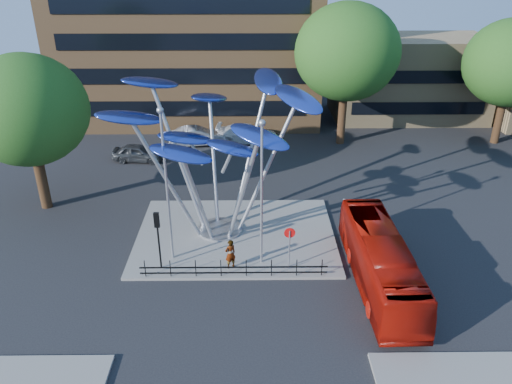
{
  "coord_description": "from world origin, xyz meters",
  "views": [
    {
      "loc": [
        -0.05,
        -20.23,
        16.04
      ],
      "look_at": [
        0.22,
        4.0,
        4.01
      ],
      "focal_mm": 35.0,
      "sensor_mm": 36.0,
      "label": 1
    }
  ],
  "objects_px": {
    "parked_car_right": "(248,134)",
    "tree_left": "(27,110)",
    "street_lamp_right": "(262,182)",
    "parked_car_mid": "(197,136)",
    "leaf_sculpture": "(215,126)",
    "traffic_light_island": "(157,229)",
    "street_lamp_left": "(166,174)",
    "pedestrian": "(230,254)",
    "red_bus": "(380,261)",
    "no_entry_sign_island": "(290,241)",
    "parked_car_left": "(138,153)",
    "tree_far": "(512,63)",
    "tree_right": "(347,52)"
  },
  "relations": [
    {
      "from": "street_lamp_left",
      "to": "pedestrian",
      "type": "xyz_separation_m",
      "value": [
        3.31,
        -1.0,
        -4.34
      ]
    },
    {
      "from": "pedestrian",
      "to": "tree_right",
      "type": "bearing_deg",
      "value": -146.57
    },
    {
      "from": "tree_far",
      "to": "parked_car_right",
      "type": "xyz_separation_m",
      "value": [
        -22.34,
        0.29,
        -6.3
      ]
    },
    {
      "from": "no_entry_sign_island",
      "to": "pedestrian",
      "type": "xyz_separation_m",
      "value": [
        -3.19,
        -0.02,
        -0.8
      ]
    },
    {
      "from": "street_lamp_right",
      "to": "street_lamp_left",
      "type": "bearing_deg",
      "value": 174.29
    },
    {
      "from": "tree_far",
      "to": "street_lamp_right",
      "type": "xyz_separation_m",
      "value": [
        -21.5,
        -19.0,
        -2.01
      ]
    },
    {
      "from": "no_entry_sign_island",
      "to": "traffic_light_island",
      "type": "bearing_deg",
      "value": -179.87
    },
    {
      "from": "tree_far",
      "to": "traffic_light_island",
      "type": "xyz_separation_m",
      "value": [
        -27.0,
        -19.5,
        -4.49
      ]
    },
    {
      "from": "leaf_sculpture",
      "to": "parked_car_left",
      "type": "bearing_deg",
      "value": 122.7
    },
    {
      "from": "street_lamp_right",
      "to": "parked_car_mid",
      "type": "relative_size",
      "value": 1.67
    },
    {
      "from": "tree_right",
      "to": "traffic_light_island",
      "type": "distance_m",
      "value": 24.06
    },
    {
      "from": "street_lamp_left",
      "to": "parked_car_left",
      "type": "bearing_deg",
      "value": 108.44
    },
    {
      "from": "red_bus",
      "to": "tree_far",
      "type": "bearing_deg",
      "value": 52.38
    },
    {
      "from": "leaf_sculpture",
      "to": "traffic_light_island",
      "type": "xyz_separation_m",
      "value": [
        -2.93,
        -4.18,
        -4.26
      ]
    },
    {
      "from": "street_lamp_left",
      "to": "no_entry_sign_island",
      "type": "height_order",
      "value": "street_lamp_left"
    },
    {
      "from": "parked_car_mid",
      "to": "parked_car_right",
      "type": "distance_m",
      "value": 4.55
    },
    {
      "from": "street_lamp_left",
      "to": "parked_car_left",
      "type": "relative_size",
      "value": 2.11
    },
    {
      "from": "traffic_light_island",
      "to": "pedestrian",
      "type": "relative_size",
      "value": 1.98
    },
    {
      "from": "traffic_light_island",
      "to": "parked_car_right",
      "type": "bearing_deg",
      "value": 76.73
    },
    {
      "from": "tree_right",
      "to": "pedestrian",
      "type": "relative_size",
      "value": 7.0
    },
    {
      "from": "pedestrian",
      "to": "parked_car_mid",
      "type": "height_order",
      "value": "pedestrian"
    },
    {
      "from": "leaf_sculpture",
      "to": "parked_car_right",
      "type": "height_order",
      "value": "leaf_sculpture"
    },
    {
      "from": "red_bus",
      "to": "street_lamp_right",
      "type": "bearing_deg",
      "value": 162.29
    },
    {
      "from": "tree_right",
      "to": "parked_car_right",
      "type": "distance_m",
      "value": 11.04
    },
    {
      "from": "street_lamp_left",
      "to": "parked_car_right",
      "type": "bearing_deg",
      "value": 77.5
    },
    {
      "from": "leaf_sculpture",
      "to": "tree_far",
      "type": "bearing_deg",
      "value": 32.48
    },
    {
      "from": "parked_car_left",
      "to": "parked_car_right",
      "type": "xyz_separation_m",
      "value": [
        9.0,
        4.29,
        0.1
      ]
    },
    {
      "from": "tree_right",
      "to": "parked_car_left",
      "type": "height_order",
      "value": "tree_right"
    },
    {
      "from": "tree_left",
      "to": "parked_car_left",
      "type": "xyz_separation_m",
      "value": [
        4.66,
        8.0,
        -6.09
      ]
    },
    {
      "from": "tree_right",
      "to": "tree_far",
      "type": "relative_size",
      "value": 1.12
    },
    {
      "from": "traffic_light_island",
      "to": "red_bus",
      "type": "bearing_deg",
      "value": -6.47
    },
    {
      "from": "red_bus",
      "to": "parked_car_left",
      "type": "xyz_separation_m",
      "value": [
        -15.94,
        16.82,
        -0.69
      ]
    },
    {
      "from": "pedestrian",
      "to": "tree_left",
      "type": "bearing_deg",
      "value": -61.68
    },
    {
      "from": "street_lamp_right",
      "to": "no_entry_sign_island",
      "type": "height_order",
      "value": "street_lamp_right"
    },
    {
      "from": "tree_right",
      "to": "red_bus",
      "type": "xyz_separation_m",
      "value": [
        -1.4,
        -20.82,
        -6.64
      ]
    },
    {
      "from": "parked_car_mid",
      "to": "street_lamp_right",
      "type": "bearing_deg",
      "value": -172.75
    },
    {
      "from": "parked_car_right",
      "to": "tree_right",
      "type": "bearing_deg",
      "value": -87.28
    },
    {
      "from": "parked_car_right",
      "to": "tree_left",
      "type": "bearing_deg",
      "value": 136.65
    },
    {
      "from": "leaf_sculpture",
      "to": "parked_car_mid",
      "type": "bearing_deg",
      "value": 100.49
    },
    {
      "from": "tree_right",
      "to": "parked_car_mid",
      "type": "distance_m",
      "value": 14.73
    },
    {
      "from": "tree_left",
      "to": "red_bus",
      "type": "relative_size",
      "value": 1.03
    },
    {
      "from": "parked_car_left",
      "to": "parked_car_mid",
      "type": "distance_m",
      "value": 5.78
    },
    {
      "from": "tree_far",
      "to": "street_lamp_left",
      "type": "height_order",
      "value": "tree_far"
    },
    {
      "from": "street_lamp_left",
      "to": "traffic_light_island",
      "type": "distance_m",
      "value": 2.96
    },
    {
      "from": "no_entry_sign_island",
      "to": "parked_car_right",
      "type": "relative_size",
      "value": 0.44
    },
    {
      "from": "tree_left",
      "to": "street_lamp_right",
      "type": "bearing_deg",
      "value": -25.77
    },
    {
      "from": "street_lamp_right",
      "to": "red_bus",
      "type": "relative_size",
      "value": 0.83
    },
    {
      "from": "no_entry_sign_island",
      "to": "street_lamp_left",
      "type": "bearing_deg",
      "value": 171.39
    },
    {
      "from": "parked_car_left",
      "to": "no_entry_sign_island",
      "type": "bearing_deg",
      "value": -138.37
    },
    {
      "from": "tree_far",
      "to": "parked_car_right",
      "type": "height_order",
      "value": "tree_far"
    }
  ]
}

